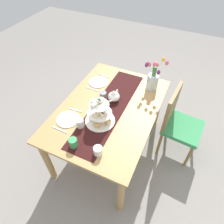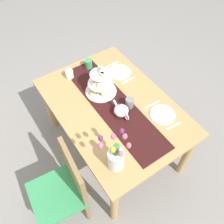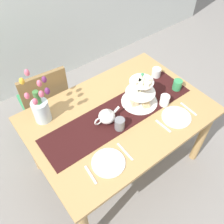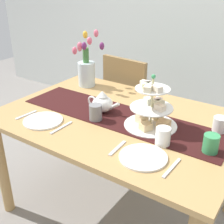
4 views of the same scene
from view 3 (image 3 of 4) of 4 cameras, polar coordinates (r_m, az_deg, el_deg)
ground_plane at (r=2.56m, az=1.36°, el=-11.41°), size 8.00×8.00×0.00m
dining_table at (r=2.03m, az=1.68°, el=-2.34°), size 1.44×0.99×0.74m
chair_left at (r=2.47m, az=-15.30°, el=2.44°), size 0.46×0.46×0.91m
table_runner at (r=1.95m, az=1.69°, el=-0.28°), size 1.30×0.33×0.00m
tiered_cake_stand at (r=1.99m, az=6.57°, el=4.36°), size 0.30×0.30×0.30m
teapot at (r=1.86m, az=-1.25°, el=-0.94°), size 0.24×0.13×0.14m
tulip_vase at (r=1.89m, az=-16.33°, el=1.15°), size 0.20×0.23×0.41m
cream_jug at (r=2.29m, az=10.26°, el=9.00°), size 0.08×0.08×0.08m
dinner_plate_left at (r=1.69m, az=-0.84°, el=-11.70°), size 0.23×0.23×0.01m
fork_left at (r=1.65m, az=-5.00°, el=-14.34°), size 0.03×0.15×0.01m
knife_left at (r=1.74m, az=3.04°, el=-9.20°), size 0.02×0.17×0.01m
dinner_plate_right at (r=1.99m, az=14.73°, el=-1.15°), size 0.23×0.23×0.01m
fork_right at (r=1.91m, az=11.81°, el=-3.21°), size 0.02×0.15×0.01m
knife_right at (r=2.08m, az=17.38°, el=0.68°), size 0.02×0.17×0.01m
mug_grey at (r=1.82m, az=1.79°, el=-2.79°), size 0.08×0.08×0.09m
mug_white_text at (r=2.03m, az=12.13°, el=2.65°), size 0.08×0.08×0.09m
mug_orange at (r=2.19m, az=14.93°, el=6.09°), size 0.08×0.08×0.09m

